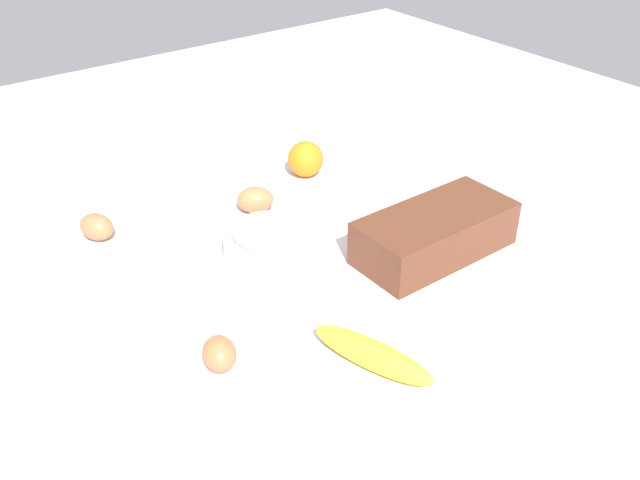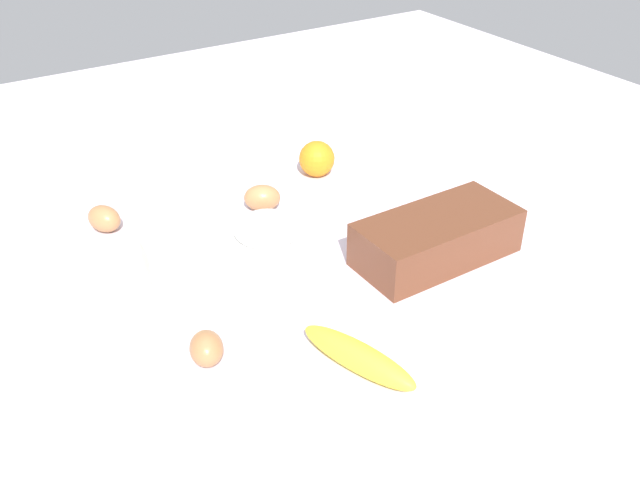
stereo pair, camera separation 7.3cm
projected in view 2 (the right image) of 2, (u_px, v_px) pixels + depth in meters
ground_plane at (320, 265)px, 1.20m from camera, size 2.40×2.40×0.02m
loaf_pan at (437, 237)px, 1.18m from camera, size 0.28×0.13×0.08m
flour_bowl at (268, 237)px, 1.20m from camera, size 0.15×0.15×0.07m
banana at (358, 357)px, 0.96m from camera, size 0.10×0.19×0.04m
orange_fruit at (317, 159)px, 1.44m from camera, size 0.07×0.07×0.07m
butter_block at (173, 257)px, 1.15m from camera, size 0.10×0.07×0.06m
egg_near_butter at (263, 197)px, 1.33m from camera, size 0.09×0.08×0.05m
egg_beside_bowl at (104, 219)px, 1.27m from camera, size 0.07×0.08×0.05m
egg_loose at (206, 348)px, 0.97m from camera, size 0.06×0.07×0.05m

